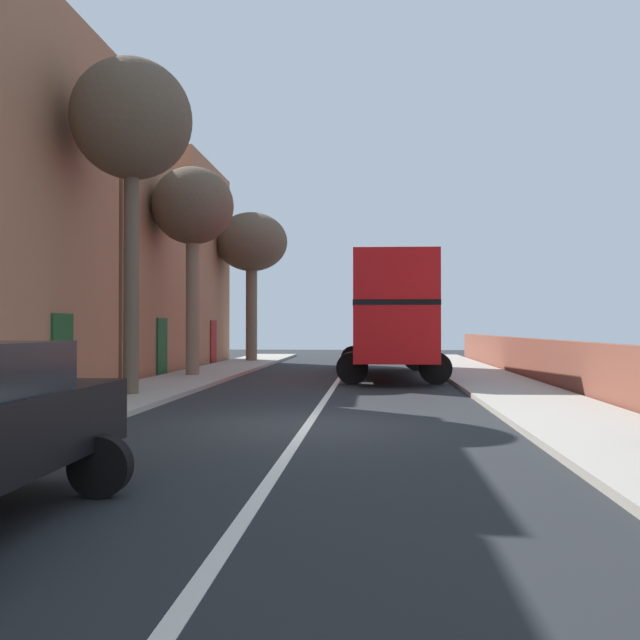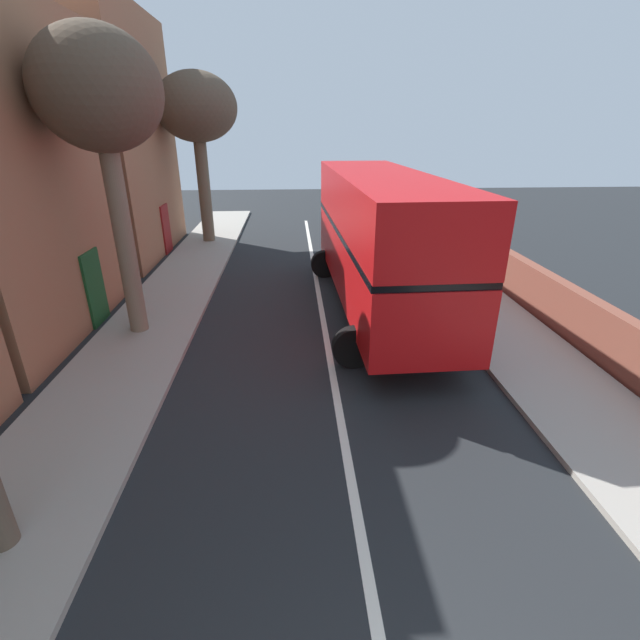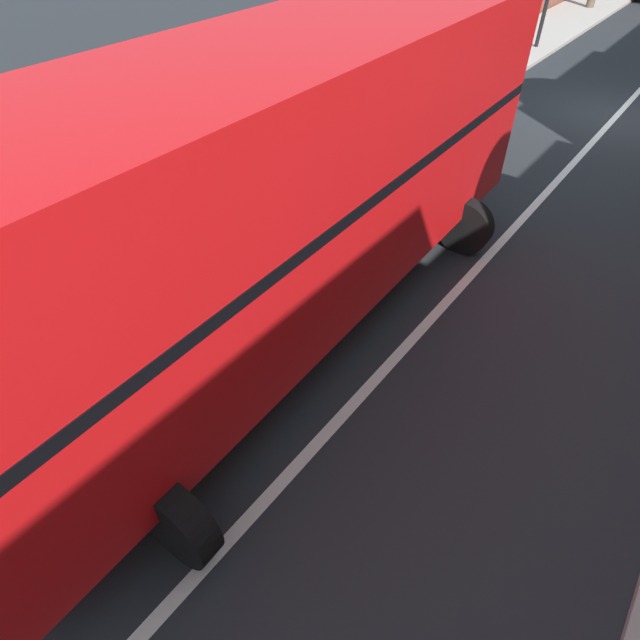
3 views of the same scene
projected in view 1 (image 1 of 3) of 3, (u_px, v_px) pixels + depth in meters
The scene contains 8 objects.
ground_plane at pixel (308, 424), 12.47m from camera, with size 84.00×84.00×0.00m, color black.
road_centre_line at pixel (308, 424), 12.47m from camera, with size 0.16×54.00×0.01m, color silver.
sidewalk_left at pixel (47, 418), 12.85m from camera, with size 2.60×60.00×0.12m, color #9E998E.
sidewalk_right at pixel (586, 424), 12.08m from camera, with size 2.60×60.00×0.12m, color #9E998E.
double_decker_bus at pixel (388, 311), 24.77m from camera, with size 3.76×10.30×4.06m.
street_tree_left_0 at pixel (252, 245), 34.57m from camera, with size 3.59×3.59×7.40m.
street_tree_left_2 at pixel (132, 124), 17.13m from camera, with size 2.98×2.98×8.30m.
street_tree_left_4 at pixel (193, 210), 24.04m from camera, with size 2.84×2.84×7.23m.
Camera 1 is at (1.19, -12.43, 1.75)m, focal length 38.76 mm.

